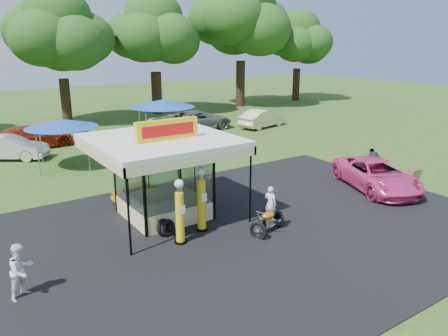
{
  "coord_description": "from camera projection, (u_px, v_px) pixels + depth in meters",
  "views": [
    {
      "loc": [
        -9.47,
        -10.52,
        7.13
      ],
      "look_at": [
        0.34,
        4.0,
        1.96
      ],
      "focal_mm": 35.0,
      "sensor_mm": 36.0,
      "label": 1
    }
  ],
  "objects": [
    {
      "name": "bg_car_b",
      "position": [
        33.0,
        137.0,
        29.66
      ],
      "size": [
        5.45,
        2.53,
        1.54
      ],
      "primitive_type": "imported",
      "rotation": [
        0.0,
        0.0,
        1.64
      ],
      "color": "maroon",
      "rests_on": "ground"
    },
    {
      "name": "ground",
      "position": [
        279.0,
        249.0,
        15.46
      ],
      "size": [
        120.0,
        120.0,
        0.0
      ],
      "primitive_type": "plane",
      "color": "#2B4B17",
      "rests_on": "ground"
    },
    {
      "name": "gas_pump_right",
      "position": [
        201.0,
        201.0,
        16.61
      ],
      "size": [
        0.48,
        0.48,
        2.58
      ],
      "color": "black",
      "rests_on": "ground"
    },
    {
      "name": "pink_sedan",
      "position": [
        376.0,
        175.0,
        21.45
      ],
      "size": [
        4.21,
        5.86,
        1.48
      ],
      "primitive_type": "imported",
      "rotation": [
        0.0,
        0.0,
        -0.37
      ],
      "color": "#E33D87",
      "rests_on": "ground"
    },
    {
      "name": "gas_station_kiosk",
      "position": [
        163.0,
        176.0,
        17.85
      ],
      "size": [
        5.4,
        5.4,
        4.18
      ],
      "color": "white",
      "rests_on": "ground"
    },
    {
      "name": "spectator_east_b",
      "position": [
        371.0,
        162.0,
        23.53
      ],
      "size": [
        0.94,
        0.48,
        1.54
      ],
      "primitive_type": "imported",
      "rotation": [
        0.0,
        0.0,
        3.26
      ],
      "color": "gray",
      "rests_on": "ground"
    },
    {
      "name": "a_frame_sign",
      "position": [
        413.0,
        178.0,
        21.77
      ],
      "size": [
        0.59,
        0.59,
        0.98
      ],
      "rotation": [
        0.0,
        0.0,
        -0.2
      ],
      "color": "#593819",
      "rests_on": "ground"
    },
    {
      "name": "spectator_west",
      "position": [
        21.0,
        271.0,
        12.38
      ],
      "size": [
        1.02,
        0.97,
        1.66
      ],
      "primitive_type": "imported",
      "rotation": [
        0.0,
        0.0,
        0.59
      ],
      "color": "white",
      "rests_on": "ground"
    },
    {
      "name": "bg_car_a",
      "position": [
        10.0,
        148.0,
        26.84
      ],
      "size": [
        4.57,
        3.76,
        1.47
      ],
      "primitive_type": "imported",
      "rotation": [
        0.0,
        0.0,
        0.98
      ],
      "color": "silver",
      "rests_on": "ground"
    },
    {
      "name": "motorcycle",
      "position": [
        269.0,
        214.0,
        16.66
      ],
      "size": [
        1.67,
        1.21,
        1.9
      ],
      "rotation": [
        0.0,
        0.0,
        0.35
      ],
      "color": "black",
      "rests_on": "ground"
    },
    {
      "name": "oak_far_c",
      "position": [
        60.0,
        41.0,
        36.26
      ],
      "size": [
        9.42,
        9.42,
        11.1
      ],
      "color": "black",
      "rests_on": "ground"
    },
    {
      "name": "kiosk_car",
      "position": [
        143.0,
        191.0,
        19.97
      ],
      "size": [
        2.82,
        1.13,
        0.96
      ],
      "primitive_type": "imported",
      "rotation": [
        0.0,
        0.0,
        1.57
      ],
      "color": "yellow",
      "rests_on": "ground"
    },
    {
      "name": "tent_west",
      "position": [
        61.0,
        124.0,
        24.7
      ],
      "size": [
        4.03,
        4.03,
        2.82
      ],
      "rotation": [
        0.0,
        0.0,
        -0.26
      ],
      "color": "gray",
      "rests_on": "ground"
    },
    {
      "name": "spectator_east_a",
      "position": [
        373.0,
        167.0,
        22.64
      ],
      "size": [
        1.18,
        1.0,
        1.58
      ],
      "primitive_type": "imported",
      "rotation": [
        0.0,
        0.0,
        3.63
      ],
      "color": "black",
      "rests_on": "ground"
    },
    {
      "name": "asphalt_apron",
      "position": [
        245.0,
        229.0,
        17.04
      ],
      "size": [
        20.0,
        14.0,
        0.04
      ],
      "primitive_type": "cube",
      "color": "black",
      "rests_on": "ground"
    },
    {
      "name": "spare_tires",
      "position": [
        166.0,
        228.0,
        16.39
      ],
      "size": [
        0.87,
        0.68,
        0.7
      ],
      "rotation": [
        0.0,
        0.0,
        0.32
      ],
      "color": "black",
      "rests_on": "ground"
    },
    {
      "name": "tent_east",
      "position": [
        163.0,
        104.0,
        30.44
      ],
      "size": [
        4.48,
        4.48,
        3.13
      ],
      "rotation": [
        0.0,
        0.0,
        -0.25
      ],
      "color": "gray",
      "rests_on": "ground"
    },
    {
      "name": "oak_far_d",
      "position": [
        154.0,
        38.0,
        41.84
      ],
      "size": [
        9.53,
        9.53,
        11.35
      ],
      "color": "black",
      "rests_on": "ground"
    },
    {
      "name": "bg_car_c",
      "position": [
        165.0,
        126.0,
        33.31
      ],
      "size": [
        4.76,
        3.02,
        1.51
      ],
      "primitive_type": "imported",
      "rotation": [
        0.0,
        0.0,
        1.27
      ],
      "color": "silver",
      "rests_on": "ground"
    },
    {
      "name": "bg_car_e",
      "position": [
        263.0,
        118.0,
        36.79
      ],
      "size": [
        4.88,
        2.66,
        1.53
      ],
      "primitive_type": "imported",
      "rotation": [
        0.0,
        0.0,
        1.81
      ],
      "color": "beige",
      "rests_on": "ground"
    },
    {
      "name": "oak_far_e",
      "position": [
        241.0,
        24.0,
        46.23
      ],
      "size": [
        11.47,
        11.47,
        13.65
      ],
      "color": "black",
      "rests_on": "ground"
    },
    {
      "name": "bg_car_d",
      "position": [
        198.0,
        120.0,
        35.73
      ],
      "size": [
        5.8,
        2.79,
        1.59
      ],
      "primitive_type": "imported",
      "rotation": [
        0.0,
        0.0,
        1.6
      ],
      "color": "#5C5B5E",
      "rests_on": "ground"
    },
    {
      "name": "oak_far_f",
      "position": [
        298.0,
        44.0,
        51.46
      ],
      "size": [
        8.59,
        8.59,
        10.35
      ],
      "color": "black",
      "rests_on": "ground"
    },
    {
      "name": "gas_pump_left",
      "position": [
        180.0,
        213.0,
        15.56
      ],
      "size": [
        0.46,
        0.46,
        2.46
      ],
      "color": "black",
      "rests_on": "ground"
    }
  ]
}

